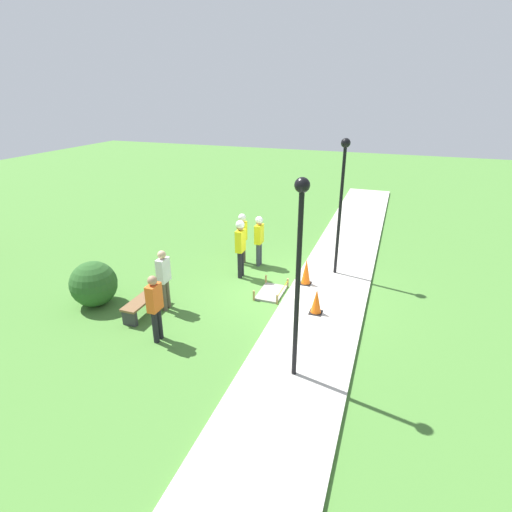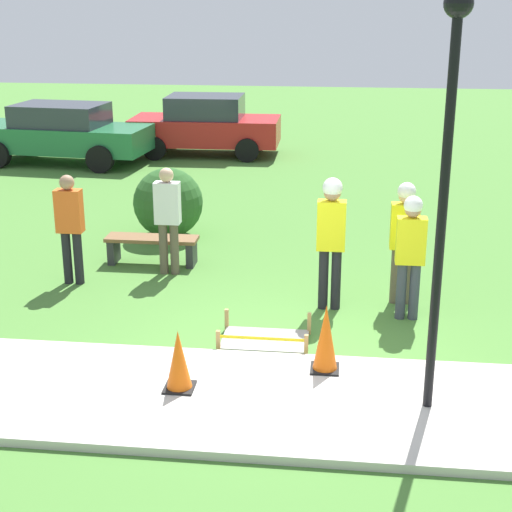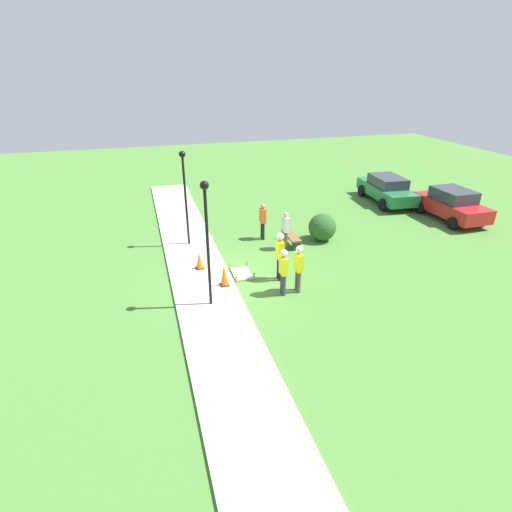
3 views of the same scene
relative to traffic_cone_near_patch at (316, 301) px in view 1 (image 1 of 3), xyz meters
The scene contains 14 objects.
ground_plane 1.60m from the traffic_cone_near_patch, 43.23° to the left, with size 60.00×60.00×0.00m, color #477A33.
sidewalk 1.19m from the traffic_cone_near_patch, ahead, with size 28.00×2.29×0.10m.
wet_concrete_patch 1.77m from the traffic_cone_near_patch, 62.04° to the left, with size 1.16×0.76×0.30m.
traffic_cone_near_patch is the anchor object (origin of this frame).
traffic_cone_far_patch 1.74m from the traffic_cone_near_patch, 22.22° to the left, with size 0.34×0.34×0.82m.
park_bench 4.67m from the traffic_cone_near_patch, 107.58° to the left, with size 1.54×0.44×0.47m.
worker_supervisor 4.17m from the traffic_cone_near_patch, 50.21° to the left, with size 0.40×0.26×1.81m.
worker_assistant 3.32m from the traffic_cone_near_patch, 60.43° to the left, with size 0.40×0.28×1.93m.
worker_trainee 3.77m from the traffic_cone_near_patch, 43.76° to the left, with size 0.40×0.26×1.77m.
bystander_in_orange_shirt 4.19m from the traffic_cone_near_patch, 125.40° to the left, with size 0.40×0.23×1.74m.
bystander_in_gray_shirt 4.17m from the traffic_cone_near_patch, 104.24° to the left, with size 0.40×0.23×1.75m.
lamppost_near 3.66m from the traffic_cone_near_patch, ahead, with size 0.28×0.28×4.29m.
lamppost_far 3.53m from the traffic_cone_near_patch, behind, with size 0.28×0.28×4.19m.
shrub_rounded_near 6.21m from the traffic_cone_near_patch, 103.82° to the left, with size 1.29×1.29×1.29m.
Camera 1 is at (-10.47, -2.70, 5.70)m, focal length 28.00 mm.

